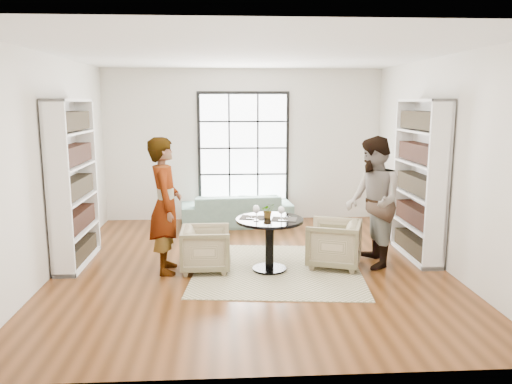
{
  "coord_description": "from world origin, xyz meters",
  "views": [
    {
      "loc": [
        -0.35,
        -6.97,
        2.36
      ],
      "look_at": [
        0.1,
        0.4,
        1.02
      ],
      "focal_mm": 35.0,
      "sensor_mm": 36.0,
      "label": 1
    }
  ],
  "objects": [
    {
      "name": "person_right",
      "position": [
        1.74,
        -0.1,
        0.94
      ],
      "size": [
        0.72,
        0.92,
        1.88
      ],
      "primitive_type": "imported",
      "rotation": [
        0.0,
        0.0,
        -1.57
      ],
      "color": "gray",
      "rests_on": "ground"
    },
    {
      "name": "cutlery_left",
      "position": [
        0.01,
        -0.15,
        0.76
      ],
      "size": [
        0.18,
        0.24,
        0.01
      ],
      "primitive_type": null,
      "rotation": [
        0.0,
        0.0,
        -0.2
      ],
      "color": "#BBBBC0",
      "rests_on": "placemat_left"
    },
    {
      "name": "wine_glass_right",
      "position": [
        0.4,
        -0.37,
        0.9
      ],
      "size": [
        0.09,
        0.09,
        0.2
      ],
      "color": "silver",
      "rests_on": "pedestal_table"
    },
    {
      "name": "wine_glass_left",
      "position": [
        0.06,
        -0.34,
        0.91
      ],
      "size": [
        0.1,
        0.1,
        0.22
      ],
      "color": "silver",
      "rests_on": "pedestal_table"
    },
    {
      "name": "pedestal_table",
      "position": [
        0.25,
        -0.23,
        0.55
      ],
      "size": [
        0.94,
        0.94,
        0.75
      ],
      "rotation": [
        0.0,
        0.0,
        -0.2
      ],
      "color": "black",
      "rests_on": "ground"
    },
    {
      "name": "cutlery_right",
      "position": [
        0.45,
        -0.28,
        0.76
      ],
      "size": [
        0.18,
        0.24,
        0.01
      ],
      "primitive_type": null,
      "rotation": [
        0.0,
        0.0,
        -0.2
      ],
      "color": "#BBBBC0",
      "rests_on": "placemat_right"
    },
    {
      "name": "armchair_right",
      "position": [
        1.19,
        -0.1,
        0.34
      ],
      "size": [
        0.94,
        0.93,
        0.68
      ],
      "primitive_type": "imported",
      "rotation": [
        0.0,
        0.0,
        -1.91
      ],
      "color": "tan",
      "rests_on": "ground"
    },
    {
      "name": "ground",
      "position": [
        0.0,
        0.0,
        0.0
      ],
      "size": [
        6.0,
        6.0,
        0.0
      ],
      "primitive_type": "plane",
      "color": "brown"
    },
    {
      "name": "flower_centerpiece",
      "position": [
        0.23,
        -0.16,
        0.86
      ],
      "size": [
        0.19,
        0.17,
        0.21
      ],
      "primitive_type": "imported",
      "rotation": [
        0.0,
        0.0,
        0.05
      ],
      "color": "gray",
      "rests_on": "pedestal_table"
    },
    {
      "name": "sofa",
      "position": [
        -0.15,
        2.45,
        0.31
      ],
      "size": [
        2.17,
        1.0,
        0.62
      ],
      "primitive_type": "imported",
      "rotation": [
        0.0,
        0.0,
        3.23
      ],
      "color": "gray",
      "rests_on": "ground"
    },
    {
      "name": "room_shell",
      "position": [
        0.0,
        0.54,
        1.26
      ],
      "size": [
        6.0,
        6.01,
        6.0
      ],
      "color": "silver",
      "rests_on": "ground"
    },
    {
      "name": "armchair_left",
      "position": [
        -0.65,
        -0.16,
        0.31
      ],
      "size": [
        0.7,
        0.68,
        0.63
      ],
      "primitive_type": "imported",
      "rotation": [
        0.0,
        0.0,
        1.58
      ],
      "color": "#C4BA8C",
      "rests_on": "ground"
    },
    {
      "name": "person_left",
      "position": [
        -1.2,
        -0.16,
        0.95
      ],
      "size": [
        0.52,
        0.73,
        1.89
      ],
      "primitive_type": "imported",
      "rotation": [
        0.0,
        0.0,
        1.67
      ],
      "color": "gray",
      "rests_on": "ground"
    },
    {
      "name": "rug",
      "position": [
        0.37,
        -0.2,
        0.01
      ],
      "size": [
        2.55,
        2.55,
        0.01
      ],
      "primitive_type": "cube",
      "rotation": [
        0.0,
        0.0,
        -0.1
      ],
      "color": "#BBAC8C",
      "rests_on": "ground"
    },
    {
      "name": "placemat_right",
      "position": [
        0.45,
        -0.28,
        0.76
      ],
      "size": [
        0.39,
        0.32,
        0.01
      ],
      "primitive_type": "cube",
      "rotation": [
        0.0,
        0.0,
        -0.2
      ],
      "color": "#2A2624",
      "rests_on": "pedestal_table"
    },
    {
      "name": "placemat_left",
      "position": [
        0.01,
        -0.15,
        0.76
      ],
      "size": [
        0.39,
        0.32,
        0.01
      ],
      "primitive_type": "cube",
      "rotation": [
        0.0,
        0.0,
        -0.2
      ],
      "color": "#2A2624",
      "rests_on": "pedestal_table"
    }
  ]
}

